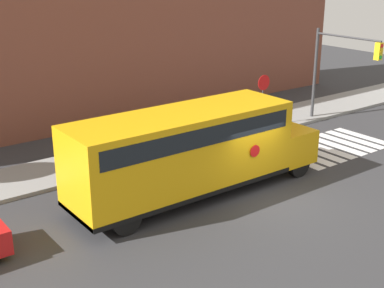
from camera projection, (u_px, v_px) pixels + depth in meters
name	position (u px, v px, depth m)	size (l,w,h in m)	color
ground_plane	(262.00, 196.00, 19.34)	(60.00, 60.00, 0.00)	#333335
sidewalk_strip	(162.00, 146.00, 24.22)	(44.00, 3.00, 0.15)	gray
building_backdrop	(89.00, 13.00, 27.34)	(32.00, 4.00, 11.02)	brown
crosswalk_stripes	(331.00, 147.00, 24.40)	(5.40, 3.20, 0.01)	white
school_bus	(190.00, 148.00, 18.78)	(9.91, 2.57, 3.19)	#EAA80F
stop_sign	(263.00, 93.00, 26.41)	(0.76, 0.10, 2.76)	#38383A
traffic_light	(337.00, 62.00, 26.57)	(0.28, 3.87, 4.80)	#38383A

